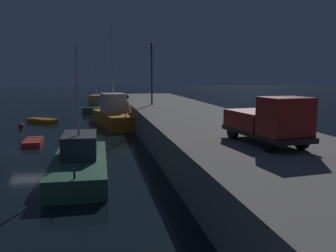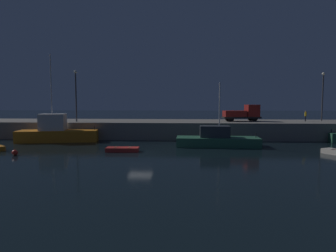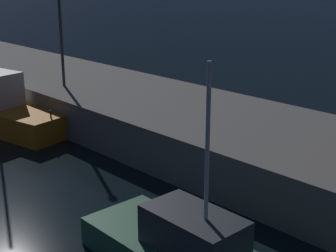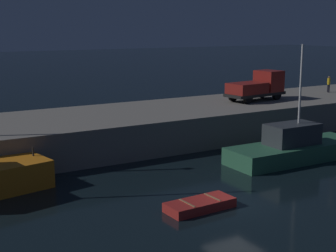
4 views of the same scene
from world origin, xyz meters
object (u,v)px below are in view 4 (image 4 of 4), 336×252
(fishing_boat_blue, at_px, (294,148))
(utility_truck, at_px, (258,87))
(dockworker, at_px, (329,83))
(dinghy_red_small, at_px, (200,205))

(fishing_boat_blue, bearing_deg, utility_truck, 62.79)
(utility_truck, distance_m, dockworker, 9.46)
(fishing_boat_blue, xyz_separation_m, dockworker, (14.34, 10.11, 2.50))
(fishing_boat_blue, relative_size, dockworker, 6.22)
(utility_truck, relative_size, dockworker, 3.64)
(utility_truck, bearing_deg, fishing_boat_blue, -117.21)
(utility_truck, height_order, dockworker, utility_truck)
(dinghy_red_small, bearing_deg, fishing_boat_blue, 22.50)
(dockworker, bearing_deg, dinghy_red_small, -149.81)
(fishing_boat_blue, distance_m, dinghy_red_small, 11.41)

